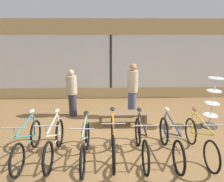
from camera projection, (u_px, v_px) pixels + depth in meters
ground_plane at (113, 144)px, 5.07m from camera, size 24.00×24.00×0.00m
shop_back_wall at (111, 59)px, 8.04m from camera, size 12.00×0.08×3.20m
bicycle_far_left at (28, 143)px, 4.39m from camera, size 0.46×1.72×1.02m
bicycle_left at (55, 143)px, 4.42m from camera, size 0.46×1.68×1.02m
bicycle_center_left at (85, 145)px, 4.32m from camera, size 0.46×1.67×1.02m
bicycle_center at (113, 141)px, 4.45m from camera, size 0.46×1.73×1.05m
bicycle_center_right at (141, 142)px, 4.43m from camera, size 0.46×1.75×1.04m
bicycle_right at (170, 141)px, 4.46m from camera, size 0.46×1.78×1.03m
bicycle_far_right at (200, 140)px, 4.51m from camera, size 0.46×1.72×1.01m
accessory_rack at (212, 106)px, 5.82m from camera, size 0.48×0.48×1.58m
display_bench at (122, 115)px, 5.97m from camera, size 1.40×0.44×0.42m
customer_near_rack at (72, 92)px, 6.54m from camera, size 0.43×0.43×1.57m
customer_by_window at (132, 89)px, 6.41m from camera, size 0.47×0.47×1.78m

